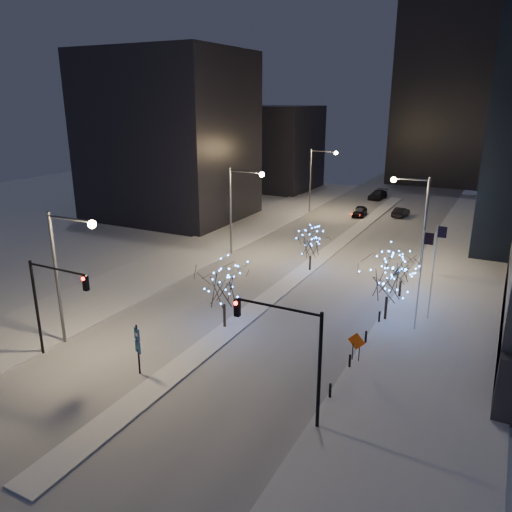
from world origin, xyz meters
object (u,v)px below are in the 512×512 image
Objects in this scene: holiday_tree_median_far at (311,244)px; construction_sign at (356,344)px; street_lamp_w_mid at (238,200)px; holiday_tree_plaza_near at (389,276)px; street_lamp_east at (417,212)px; holiday_tree_plaza_far at (402,268)px; car_mid at (401,212)px; street_lamp_w_far at (317,172)px; car_far at (378,195)px; traffic_signal_west at (50,295)px; car_near at (360,211)px; holiday_tree_median_near at (224,286)px; wayfinding_sign at (138,344)px; street_lamp_w_near at (65,262)px; traffic_signal_east at (293,345)px.

holiday_tree_median_far is 2.09× the size of construction_sign.
holiday_tree_plaza_near is (19.44, -10.23, -2.58)m from street_lamp_w_mid.
street_lamp_east is 2.36× the size of holiday_tree_plaza_far.
car_mid is 34.01m from holiday_tree_plaza_far.
street_lamp_w_far is 14.30m from car_mid.
car_far is at bearing 94.72° from holiday_tree_median_far.
holiday_tree_plaza_near reaches higher than car_far.
car_far is (5.44, 67.82, -3.97)m from traffic_signal_west.
holiday_tree_median_far reaches higher than car_near.
holiday_tree_median_far reaches higher than car_mid.
holiday_tree_median_near is 2.52× the size of construction_sign.
holiday_tree_median_far is 1.25× the size of wayfinding_sign.
car_mid is at bearing 76.78° from street_lamp_w_near.
construction_sign is at bearing 25.71° from traffic_signal_west.
holiday_tree_plaza_near reaches higher than holiday_tree_median_near.
traffic_signal_west is 53.41m from car_near.
traffic_signal_east reaches higher than holiday_tree_median_near.
street_lamp_w_near is at bearing 176.79° from traffic_signal_east.
wayfinding_sign is at bearing -141.99° from construction_sign.
street_lamp_w_mid is 1.00× the size of street_lamp_east.
traffic_signal_east is 25.91m from holiday_tree_median_far.
construction_sign is (12.34, -43.85, 0.64)m from car_near.
street_lamp_east is 1.68× the size of holiday_tree_plaza_near.
wayfinding_sign is at bearing 179.98° from traffic_signal_east.
car_far is 2.57× the size of construction_sign.
car_far is (-6.64, 12.25, 0.08)m from car_mid.
car_mid is (-5.30, 54.57, -4.05)m from traffic_signal_east.
street_lamp_w_mid is at bearing 166.46° from holiday_tree_plaza_far.
street_lamp_east is 2.82× the size of wayfinding_sign.
holiday_tree_median_near is 15.97m from holiday_tree_median_far.
car_mid is at bearing 77.73° from traffic_signal_west.
holiday_tree_median_far is at bearing -70.44° from street_lamp_w_far.
street_lamp_w_mid is 27.25m from wayfinding_sign.
street_lamp_w_far reaches higher than car_far.
traffic_signal_west is at bearing -138.47° from holiday_tree_plaza_near.
car_far is at bearing 113.97° from wayfinding_sign.
holiday_tree_median_near is (2.50, -58.31, 2.82)m from car_far.
street_lamp_w_mid reaches higher than wayfinding_sign.
street_lamp_w_far is at bearing 23.46° from car_mid.
car_mid is at bearing 95.54° from traffic_signal_east.
street_lamp_w_far is 28.41m from holiday_tree_median_far.
street_lamp_w_mid is at bearing 170.56° from holiday_tree_median_far.
street_lamp_w_near reaches higher than wayfinding_sign.
holiday_tree_plaza_near is (12.54, -36.10, 3.14)m from car_near.
street_lamp_w_near is 1.68× the size of holiday_tree_plaza_near.
car_near is (6.90, 50.87, -5.72)m from street_lamp_w_near.
holiday_tree_plaza_far is at bearing 49.36° from holiday_tree_median_near.
street_lamp_east is 1.43× the size of traffic_signal_east.
street_lamp_w_far is 2.18× the size of car_near.
car_far is at bearing 92.46° from holiday_tree_median_near.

